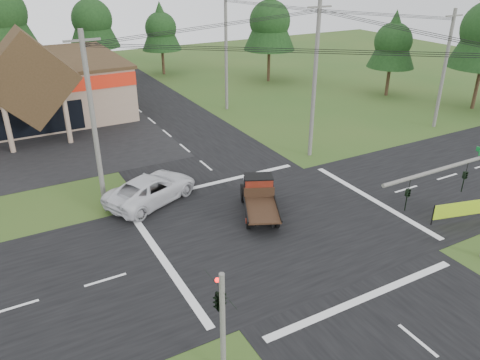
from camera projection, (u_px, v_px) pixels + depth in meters
ground at (280, 227)px, 26.71m from camera, size 120.00×120.00×0.00m
road_ns at (280, 227)px, 26.70m from camera, size 12.00×120.00×0.02m
road_ew at (280, 227)px, 26.70m from camera, size 120.00×12.00×0.02m
traffic_signal_mast at (480, 187)px, 21.42m from camera, size 8.12×0.24×7.00m
traffic_signal_corner at (220, 292)px, 16.13m from camera, size 0.53×2.48×4.40m
utility_pole_nw at (93, 120)px, 27.20m from camera, size 2.00×0.30×10.50m
utility_pole_ne at (315, 80)px, 33.98m from camera, size 2.00×0.30×11.50m
utility_pole_far at (444, 69)px, 40.38m from camera, size 2.00×0.30×10.20m
utility_pole_n at (226, 51)px, 45.10m from camera, size 2.00×0.30×11.20m
tree_row_d at (92, 17)px, 56.69m from camera, size 6.16×6.16×11.11m
tree_row_e at (161, 26)px, 59.18m from camera, size 5.04×5.04×9.09m
tree_side_ne at (270, 19)px, 55.08m from camera, size 6.16×6.16×11.11m
tree_side_e_near at (393, 40)px, 49.68m from camera, size 5.04×5.04×9.09m
antique_flatbed_truck at (260, 199)px, 27.60m from camera, size 3.89×5.42×2.12m
roadside_banner at (461, 211)px, 27.08m from camera, size 3.74×1.06×1.31m
white_pickup at (151, 189)px, 29.23m from camera, size 6.80×5.14×1.72m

